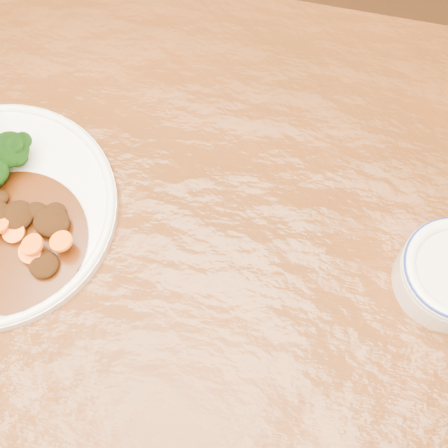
# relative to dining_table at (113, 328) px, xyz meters

# --- Properties ---
(ground) EXTENTS (4.00, 4.00, 0.00)m
(ground) POSITION_rel_dining_table_xyz_m (0.00, 0.00, -0.67)
(ground) COLOR #422010
(ground) RESTS_ON ground
(dining_table) EXTENTS (1.50, 0.90, 0.75)m
(dining_table) POSITION_rel_dining_table_xyz_m (0.00, 0.00, 0.00)
(dining_table) COLOR #5C2A10
(dining_table) RESTS_ON ground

